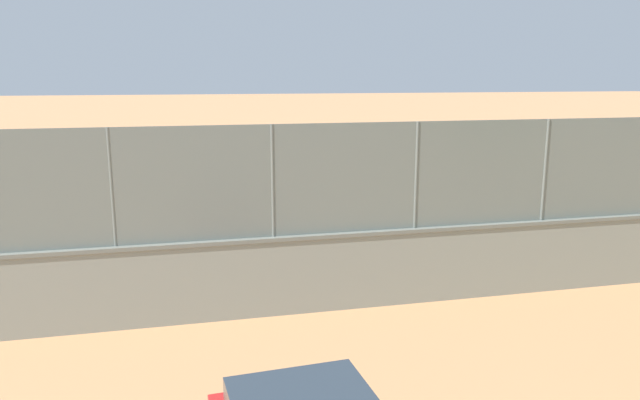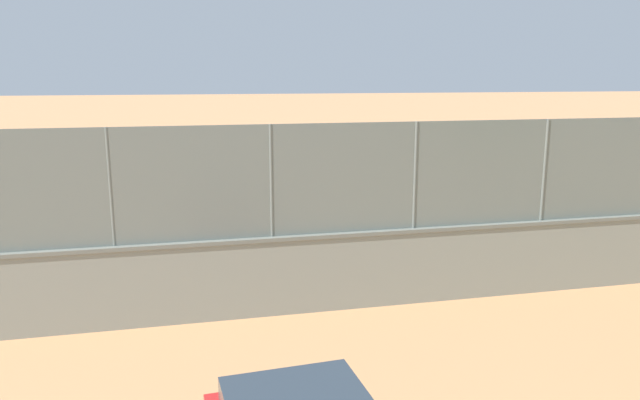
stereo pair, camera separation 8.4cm
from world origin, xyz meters
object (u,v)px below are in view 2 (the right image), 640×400
at_px(player_foreground_swinging, 293,198).
at_px(player_at_service_line, 394,187).
at_px(courtside_bench, 437,259).
at_px(player_near_wall_returning, 233,188).
at_px(sports_ball, 384,176).

bearing_deg(player_foreground_swinging, player_at_service_line, -162.42).
bearing_deg(player_at_service_line, courtside_bench, 78.33).
bearing_deg(player_at_service_line, player_near_wall_returning, -12.52).
height_order(player_at_service_line, player_near_wall_returning, player_at_service_line).
bearing_deg(sports_ball, player_foreground_swinging, 1.96).
height_order(player_at_service_line, courtside_bench, player_at_service_line).
bearing_deg(player_at_service_line, player_foreground_swinging, 17.58).
relative_size(player_near_wall_returning, sports_ball, 7.63).
height_order(player_foreground_swinging, courtside_bench, player_foreground_swinging).
bearing_deg(player_near_wall_returning, sports_ball, 153.76).
bearing_deg(sports_ball, player_near_wall_returning, -26.24).
distance_m(player_at_service_line, courtside_bench, 7.30).
relative_size(player_at_service_line, courtside_bench, 0.92).
xyz_separation_m(player_near_wall_returning, courtside_bench, (-4.18, 8.39, -0.39)).
height_order(player_near_wall_returning, sports_ball, sports_ball).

